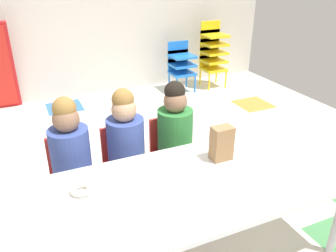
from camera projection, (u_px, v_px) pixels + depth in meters
ground_plane at (170, 200)px, 2.70m from camera, size 5.29×5.31×0.02m
craft_table at (185, 190)px, 1.95m from camera, size 1.89×0.82×0.55m
seated_child_near_camera at (70, 150)px, 2.26m from camera, size 0.32×0.32×0.92m
seated_child_middle_seat at (125, 139)px, 2.40m from camera, size 0.34×0.34×0.92m
seated_child_far_right at (175, 129)px, 2.54m from camera, size 0.32×0.31×0.92m
kid_chair_blue_stack at (181, 63)px, 4.80m from camera, size 0.32×0.30×0.68m
kid_chair_yellow_stack at (213, 51)px, 4.94m from camera, size 0.32×0.30×0.92m
paper_bag_brown at (222, 143)px, 2.14m from camera, size 0.13×0.09×0.22m
paper_plate_near_edge at (82, 193)px, 1.85m from camera, size 0.18×0.18×0.01m
donut_powdered_on_plate at (81, 189)px, 1.84m from camera, size 0.12×0.12×0.04m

